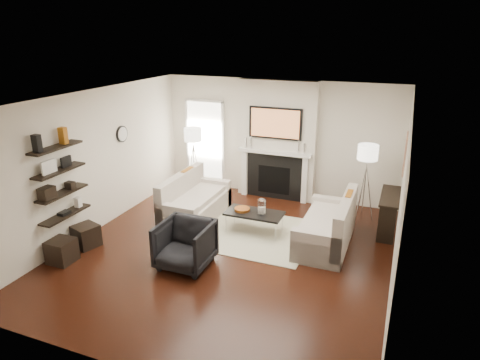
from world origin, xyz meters
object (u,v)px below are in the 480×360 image
at_px(loveseat_left_base, 196,208).
at_px(lamp_right_shade, 368,152).
at_px(loveseat_right_base, 325,233).
at_px(armchair, 185,243).
at_px(ottoman_near, 86,236).
at_px(lamp_left_shade, 193,134).
at_px(coffee_table, 254,213).

distance_m(loveseat_left_base, lamp_right_shade, 3.65).
height_order(loveseat_right_base, armchair, armchair).
bearing_deg(lamp_right_shade, loveseat_right_base, -110.81).
distance_m(loveseat_right_base, ottoman_near, 4.35).
xyz_separation_m(lamp_left_shade, lamp_right_shade, (3.90, -0.08, 0.00)).
distance_m(loveseat_right_base, lamp_left_shade, 3.88).
xyz_separation_m(lamp_right_shade, ottoman_near, (-4.52, -3.00, -1.25)).
bearing_deg(armchair, coffee_table, 67.85).
bearing_deg(loveseat_right_base, loveseat_left_base, 176.66).
relative_size(loveseat_right_base, ottoman_near, 4.50).
xyz_separation_m(loveseat_left_base, lamp_right_shade, (3.23, 1.17, 1.24)).
xyz_separation_m(coffee_table, lamp_right_shade, (1.87, 1.36, 1.05)).
relative_size(loveseat_right_base, lamp_left_shade, 4.50).
distance_m(loveseat_left_base, coffee_table, 1.38).
distance_m(loveseat_right_base, lamp_right_shade, 1.89).
xyz_separation_m(loveseat_left_base, loveseat_right_base, (2.72, -0.16, 0.00)).
distance_m(loveseat_left_base, loveseat_right_base, 2.72).
bearing_deg(ottoman_near, lamp_left_shade, 78.61).
relative_size(loveseat_left_base, ottoman_near, 4.50).
xyz_separation_m(coffee_table, armchair, (-0.64, -1.59, 0.03)).
bearing_deg(lamp_left_shade, coffee_table, -35.46).
relative_size(loveseat_right_base, lamp_right_shade, 4.50).
bearing_deg(lamp_left_shade, lamp_right_shade, -1.21).
height_order(loveseat_left_base, ottoman_near, loveseat_left_base).
relative_size(loveseat_right_base, coffee_table, 1.64).
bearing_deg(armchair, lamp_left_shade, 114.40).
distance_m(armchair, ottoman_near, 2.03).
bearing_deg(ottoman_near, loveseat_right_base, 22.54).
bearing_deg(ottoman_near, coffee_table, 31.62).
bearing_deg(loveseat_left_base, lamp_right_shade, 19.94).
xyz_separation_m(coffee_table, lamp_left_shade, (-2.03, 1.45, 1.05)).
xyz_separation_m(loveseat_left_base, lamp_left_shade, (-0.67, 1.25, 1.24)).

